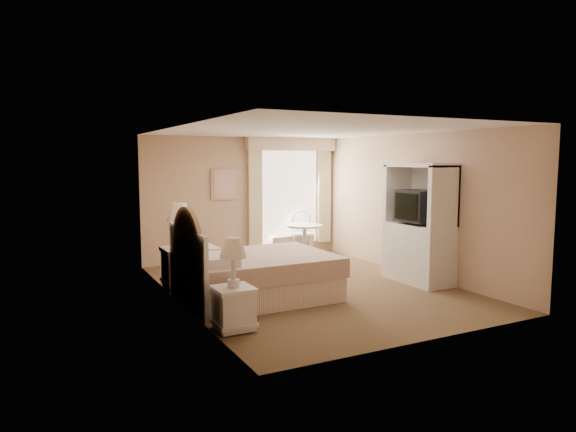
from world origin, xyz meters
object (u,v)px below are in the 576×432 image
round_table (305,237)px  nightstand_far (180,256)px  armoire (419,233)px  bed (250,274)px  nightstand_near (234,296)px  cafe_chair (302,230)px

round_table → nightstand_far: bearing=-162.9°
nightstand_far → armoire: 3.94m
bed → nightstand_near: 1.42m
cafe_chair → bed: bearing=-109.3°
round_table → armoire: size_ratio=0.38×
bed → armoire: 2.98m
nightstand_far → cafe_chair: bearing=26.5°
nightstand_far → cafe_chair: (3.03, 1.51, 0.05)m
nightstand_near → armoire: bearing=14.0°
round_table → cafe_chair: 0.73m
nightstand_near → round_table: (2.74, 3.20, 0.09)m
nightstand_far → armoire: bearing=-21.6°
nightstand_near → nightstand_far: 2.36m
bed → cafe_chair: (2.31, 2.65, 0.19)m
bed → armoire: armoire is taller
cafe_chair → round_table: bearing=-92.1°
nightstand_near → armoire: (3.65, 0.91, 0.40)m
nightstand_near → cafe_chair: size_ratio=1.15×
nightstand_far → cafe_chair: nightstand_far is taller
round_table → cafe_chair: (0.29, 0.67, 0.05)m
bed → nightstand_near: size_ratio=1.95×
bed → cafe_chair: size_ratio=2.26×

